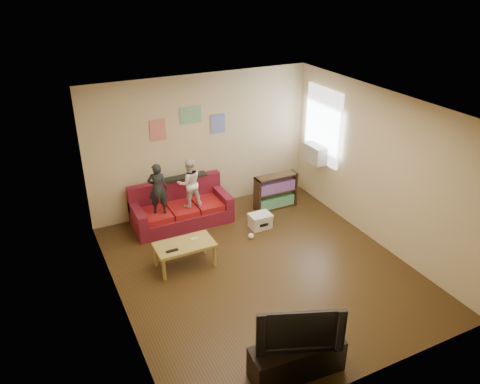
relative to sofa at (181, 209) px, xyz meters
name	(u,v)px	position (x,y,z in m)	size (l,w,h in m)	color
room_shell	(263,195)	(0.65, -2.06, 1.08)	(4.52, 5.02, 2.72)	#432F16
sofa	(181,209)	(0.00, 0.00, 0.00)	(1.84, 0.85, 0.81)	maroon
child_a	(158,189)	(-0.45, -0.16, 0.60)	(0.35, 0.23, 0.97)	black
child_b	(189,183)	(0.15, -0.16, 0.59)	(0.46, 0.36, 0.95)	white
coffee_table	(185,247)	(-0.43, -1.43, 0.10)	(0.95, 0.53, 0.43)	#AB9446
remote	(172,251)	(-0.68, -1.55, 0.17)	(0.20, 0.05, 0.02)	black
game_controller	(195,239)	(-0.23, -1.38, 0.17)	(0.13, 0.04, 0.03)	white
bookshelf	(276,193)	(1.93, -0.27, 0.04)	(0.88, 0.26, 0.70)	#382717
window	(323,126)	(2.87, -0.41, 1.37)	(0.04, 1.08, 1.48)	white
ac_unit	(316,153)	(2.75, -0.41, 0.81)	(0.28, 0.55, 0.35)	#B7B2A3
artwork_left	(158,130)	(-0.20, 0.43, 1.48)	(0.30, 0.01, 0.40)	#D87266
artwork_center	(191,115)	(0.45, 0.43, 1.68)	(0.42, 0.01, 0.32)	#72B27F
artwork_right	(218,124)	(1.00, 0.43, 1.43)	(0.30, 0.01, 0.38)	#727FCC
file_box	(260,221)	(1.26, -0.87, -0.13)	(0.41, 0.31, 0.28)	white
tv_stand	(297,359)	(0.00, -4.13, -0.06)	(1.16, 0.39, 0.43)	black
television	(299,326)	(0.00, -4.13, 0.46)	(1.03, 0.14, 0.59)	black
tissue	(251,236)	(0.92, -1.15, -0.22)	(0.11, 0.11, 0.11)	white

